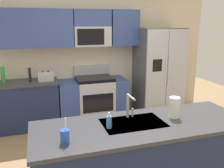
% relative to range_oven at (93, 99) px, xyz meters
% --- Properties ---
extents(ground_plane, '(9.00, 9.00, 0.00)m').
position_rel_range_oven_xyz_m(ground_plane, '(0.03, -1.80, -0.44)').
color(ground_plane, '#997A56').
rests_on(ground_plane, ground).
extents(kitchen_wall_unit, '(5.20, 0.43, 2.60)m').
position_rel_range_oven_xyz_m(kitchen_wall_unit, '(-0.11, 0.28, 1.03)').
color(kitchen_wall_unit, beige).
rests_on(kitchen_wall_unit, ground).
extents(back_counter, '(1.34, 0.63, 0.90)m').
position_rel_range_oven_xyz_m(back_counter, '(-1.36, -0.00, 0.01)').
color(back_counter, '#1E2A4D').
rests_on(back_counter, ground).
extents(range_oven, '(1.36, 0.61, 1.10)m').
position_rel_range_oven_xyz_m(range_oven, '(0.00, 0.00, 0.00)').
color(range_oven, '#B7BABF').
rests_on(range_oven, ground).
extents(refrigerator, '(0.90, 0.76, 1.85)m').
position_rel_range_oven_xyz_m(refrigerator, '(1.41, -0.07, 0.48)').
color(refrigerator, '#4C4F54').
rests_on(refrigerator, ground).
extents(island_counter, '(2.39, 0.85, 0.90)m').
position_rel_range_oven_xyz_m(island_counter, '(0.01, -2.39, 0.01)').
color(island_counter, '#1E2A4D').
rests_on(island_counter, ground).
extents(toaster, '(0.28, 0.16, 0.18)m').
position_rel_range_oven_xyz_m(toaster, '(-0.90, -0.05, 0.55)').
color(toaster, '#B7BABF').
rests_on(toaster, back_counter).
extents(pepper_mill, '(0.05, 0.05, 0.25)m').
position_rel_range_oven_xyz_m(pepper_mill, '(-1.18, -0.00, 0.58)').
color(pepper_mill, black).
rests_on(pepper_mill, back_counter).
extents(bottle_green, '(0.07, 0.07, 0.30)m').
position_rel_range_oven_xyz_m(bottle_green, '(-1.63, 0.00, 0.61)').
color(bottle_green, green).
rests_on(bottle_green, back_counter).
extents(sink_faucet, '(0.09, 0.21, 0.28)m').
position_rel_range_oven_xyz_m(sink_faucet, '(-0.08, -2.20, 0.62)').
color(sink_faucet, '#B7BABF').
rests_on(sink_faucet, island_counter).
extents(drink_cup_blue, '(0.08, 0.08, 0.25)m').
position_rel_range_oven_xyz_m(drink_cup_blue, '(-0.85, -2.58, 0.52)').
color(drink_cup_blue, blue).
rests_on(drink_cup_blue, island_counter).
extents(soap_dispenser, '(0.06, 0.06, 0.17)m').
position_rel_range_oven_xyz_m(soap_dispenser, '(-0.38, -2.39, 0.53)').
color(soap_dispenser, '#4C8CD8').
rests_on(soap_dispenser, island_counter).
extents(paper_towel_roll, '(0.12, 0.12, 0.24)m').
position_rel_range_oven_xyz_m(paper_towel_roll, '(0.42, -2.34, 0.58)').
color(paper_towel_roll, white).
rests_on(paper_towel_roll, island_counter).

